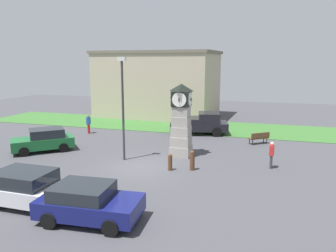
% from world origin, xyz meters
% --- Properties ---
extents(ground_plane, '(69.96, 69.96, 0.00)m').
position_xyz_m(ground_plane, '(0.00, 0.00, 0.00)').
color(ground_plane, '#424247').
extents(clock_tower, '(1.49, 1.52, 4.76)m').
position_xyz_m(clock_tower, '(1.60, 3.02, 2.29)').
color(clock_tower, '#9D988E').
rests_on(clock_tower, ground_plane).
extents(bollard_near_tower, '(0.28, 0.28, 1.16)m').
position_xyz_m(bollard_near_tower, '(2.95, 0.36, 0.59)').
color(bollard_near_tower, brown).
rests_on(bollard_near_tower, ground_plane).
extents(bollard_mid_row, '(0.25, 0.25, 0.99)m').
position_xyz_m(bollard_mid_row, '(1.75, -0.04, 0.50)').
color(bollard_mid_row, brown).
rests_on(bollard_mid_row, ground_plane).
extents(car_near_tower, '(4.39, 2.13, 1.52)m').
position_xyz_m(car_near_tower, '(-2.77, -6.27, 0.78)').
color(car_near_tower, silver).
rests_on(car_near_tower, ground_plane).
extents(car_by_building, '(4.08, 2.31, 1.46)m').
position_xyz_m(car_by_building, '(0.41, -6.77, 0.75)').
color(car_by_building, navy).
rests_on(car_by_building, ground_plane).
extents(car_silver_hatch, '(4.21, 4.06, 1.57)m').
position_xyz_m(car_silver_hatch, '(-7.81, 1.35, 0.79)').
color(car_silver_hatch, '#19602D').
rests_on(car_silver_hatch, ground_plane).
extents(pickup_truck, '(5.24, 3.27, 1.85)m').
position_xyz_m(pickup_truck, '(1.39, 9.98, 0.93)').
color(pickup_truck, black).
rests_on(pickup_truck, ground_plane).
extents(bench, '(1.59, 1.39, 0.90)m').
position_xyz_m(bench, '(6.46, 7.76, 0.52)').
color(bench, brown).
rests_on(bench, ground_plane).
extents(pedestrian_near_bench, '(0.28, 0.42, 1.58)m').
position_xyz_m(pedestrian_near_bench, '(7.29, 2.03, 0.90)').
color(pedestrian_near_bench, '#3F3F47').
rests_on(pedestrian_near_bench, ground_plane).
extents(pedestrian_crossing_lot, '(0.28, 0.42, 1.64)m').
position_xyz_m(pedestrian_crossing_lot, '(-7.82, 7.37, 0.94)').
color(pedestrian_crossing_lot, red).
rests_on(pedestrian_crossing_lot, ground_plane).
extents(street_lamp_near_road, '(0.50, 0.24, 6.42)m').
position_xyz_m(street_lamp_near_road, '(-1.63, 1.10, 3.71)').
color(street_lamp_near_road, '#333338').
rests_on(street_lamp_near_road, ground_plane).
extents(warehouse_blue_far, '(13.68, 8.52, 7.28)m').
position_xyz_m(warehouse_blue_far, '(-5.10, 18.02, 3.65)').
color(warehouse_blue_far, '#B7A88E').
rests_on(warehouse_blue_far, ground_plane).
extents(grass_verge_far, '(41.98, 6.73, 0.04)m').
position_xyz_m(grass_verge_far, '(-0.12, 12.83, 0.02)').
color(grass_verge_far, '#386B2D').
rests_on(grass_verge_far, ground_plane).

